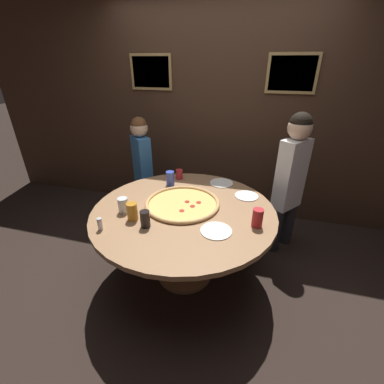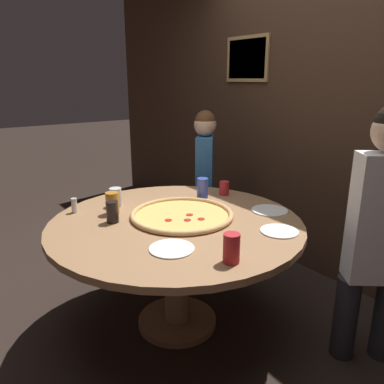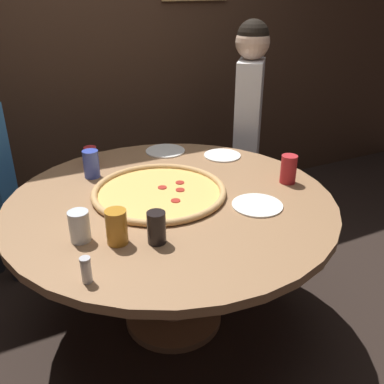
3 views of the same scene
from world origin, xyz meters
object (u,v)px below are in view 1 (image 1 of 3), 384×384
at_px(drink_cup_near_left, 123,205).
at_px(drink_cup_near_right, 179,174).
at_px(drink_cup_by_shaker, 145,219).
at_px(white_plate_beside_cup, 216,231).
at_px(giant_pizza, 182,203).
at_px(drink_cup_front_edge, 258,218).
at_px(drink_cup_beside_pizza, 132,211).
at_px(white_plate_far_back, 221,183).
at_px(diner_side_left, 142,165).
at_px(drink_cup_far_right, 170,178).
at_px(white_plate_right_side, 247,196).
at_px(condiment_shaker, 100,224).
at_px(dining_table, 184,222).
at_px(diner_far_left, 290,178).

distance_m(drink_cup_near_left, drink_cup_near_right, 0.81).
height_order(drink_cup_by_shaker, white_plate_beside_cup, drink_cup_by_shaker).
height_order(giant_pizza, drink_cup_front_edge, drink_cup_front_edge).
bearing_deg(white_plate_beside_cup, drink_cup_beside_pizza, -178.87).
relative_size(white_plate_far_back, diner_side_left, 0.18).
distance_m(drink_cup_far_right, drink_cup_near_right, 0.18).
bearing_deg(white_plate_right_side, drink_cup_by_shaker, -135.10).
relative_size(drink_cup_beside_pizza, condiment_shaker, 1.47).
bearing_deg(drink_cup_near_left, drink_cup_by_shaker, -29.20).
distance_m(dining_table, condiment_shaker, 0.71).
xyz_separation_m(drink_cup_near_left, drink_cup_near_right, (0.24, 0.77, -0.01)).
height_order(dining_table, drink_cup_by_shaker, drink_cup_by_shaker).
bearing_deg(white_plate_beside_cup, drink_cup_by_shaker, -171.51).
relative_size(giant_pizza, drink_cup_beside_pizza, 4.59).
bearing_deg(white_plate_beside_cup, drink_cup_near_right, 123.41).
bearing_deg(white_plate_far_back, giant_pizza, -116.08).
height_order(drink_cup_beside_pizza, drink_cup_front_edge, drink_cup_front_edge).
bearing_deg(white_plate_beside_cup, drink_cup_front_edge, 27.54).
relative_size(white_plate_beside_cup, white_plate_far_back, 0.99).
height_order(drink_cup_far_right, condiment_shaker, drink_cup_far_right).
bearing_deg(white_plate_right_side, drink_cup_near_right, 163.26).
height_order(drink_cup_far_right, white_plate_far_back, drink_cup_far_right).
xyz_separation_m(giant_pizza, drink_cup_near_right, (-0.20, 0.53, 0.04)).
height_order(drink_cup_near_left, white_plate_far_back, drink_cup_near_left).
height_order(drink_cup_front_edge, white_plate_beside_cup, drink_cup_front_edge).
bearing_deg(drink_cup_near_right, drink_cup_near_left, -107.30).
height_order(drink_cup_front_edge, white_plate_right_side, drink_cup_front_edge).
xyz_separation_m(drink_cup_beside_pizza, drink_cup_near_left, (-0.13, 0.08, -0.01)).
height_order(dining_table, diner_side_left, diner_side_left).
bearing_deg(drink_cup_by_shaker, drink_cup_near_right, 91.57).
relative_size(dining_table, drink_cup_front_edge, 10.65).
relative_size(drink_cup_near_left, condiment_shaker, 1.32).
height_order(drink_cup_far_right, diner_side_left, diner_side_left).
xyz_separation_m(drink_cup_by_shaker, white_plate_right_side, (0.70, 0.70, -0.06)).
xyz_separation_m(drink_cup_beside_pizza, drink_cup_front_edge, (0.96, 0.16, 0.00)).
distance_m(drink_cup_far_right, condiment_shaker, 0.90).
xyz_separation_m(drink_cup_near_left, condiment_shaker, (-0.04, -0.27, -0.01)).
xyz_separation_m(drink_cup_near_left, white_plate_far_back, (0.70, 0.77, -0.06)).
bearing_deg(dining_table, diner_far_left, 38.44).
xyz_separation_m(drink_cup_near_right, white_plate_beside_cup, (0.55, -0.84, -0.05)).
height_order(drink_cup_beside_pizza, drink_cup_far_right, drink_cup_far_right).
height_order(drink_cup_by_shaker, white_plate_right_side, drink_cup_by_shaker).
bearing_deg(drink_cup_far_right, white_plate_beside_cup, -48.22).
bearing_deg(drink_cup_beside_pizza, drink_cup_front_edge, 9.64).
bearing_deg(diner_far_left, drink_cup_near_right, -45.61).
height_order(drink_cup_by_shaker, white_plate_far_back, drink_cup_by_shaker).
height_order(drink_cup_far_right, white_plate_beside_cup, drink_cup_far_right).
bearing_deg(drink_cup_far_right, white_plate_right_side, -3.22).
relative_size(drink_cup_beside_pizza, drink_cup_by_shaker, 1.07).
bearing_deg(giant_pizza, white_plate_far_back, 63.92).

